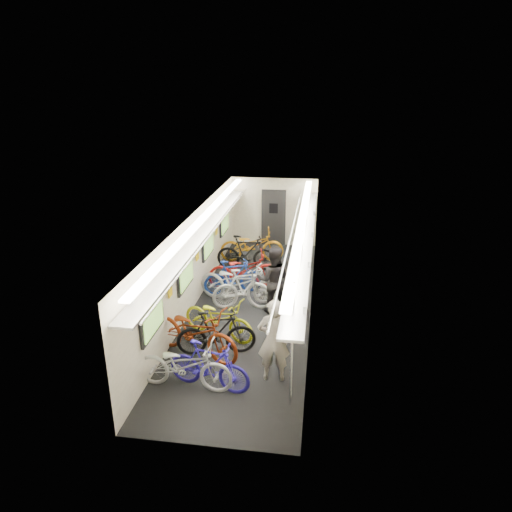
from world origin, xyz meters
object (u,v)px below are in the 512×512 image
(bicycle_0, at_px, (184,365))
(passenger_near, at_px, (274,340))
(bicycle_1, at_px, (209,366))
(backpack, at_px, (279,313))
(passenger_mid, at_px, (273,280))

(bicycle_0, xyz_separation_m, passenger_near, (1.61, 0.53, 0.35))
(bicycle_0, distance_m, bicycle_1, 0.46)
(bicycle_1, height_order, backpack, backpack)
(backpack, bearing_deg, passenger_near, -92.22)
(bicycle_1, relative_size, backpack, 4.28)
(passenger_near, distance_m, backpack, 0.52)
(bicycle_0, distance_m, passenger_mid, 3.61)
(bicycle_0, height_order, passenger_mid, passenger_mid)
(passenger_near, bearing_deg, passenger_mid, -89.69)
(bicycle_0, xyz_separation_m, backpack, (1.68, 0.81, 0.79))
(bicycle_0, height_order, bicycle_1, bicycle_0)
(passenger_near, bearing_deg, bicycle_1, 16.69)
(passenger_near, relative_size, backpack, 4.46)
(passenger_near, height_order, backpack, passenger_near)
(passenger_near, xyz_separation_m, passenger_mid, (-0.31, 2.82, 0.01))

